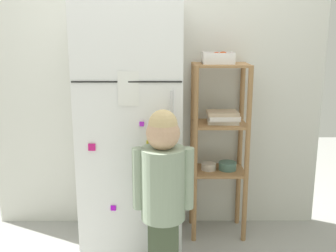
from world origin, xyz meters
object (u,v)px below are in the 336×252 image
refrigerator (132,129)px  pantry_shelf_unit (220,136)px  child_standing (163,183)px  fruit_bin (220,58)px

refrigerator → pantry_shelf_unit: bearing=15.6°
child_standing → fruit_bin: 1.04m
refrigerator → child_standing: 0.59m
child_standing → pantry_shelf_unit: pantry_shelf_unit is taller
refrigerator → pantry_shelf_unit: refrigerator is taller
child_standing → fruit_bin: size_ratio=5.01×
refrigerator → child_standing: (0.21, -0.51, -0.20)m
child_standing → fruit_bin: bearing=60.3°
child_standing → pantry_shelf_unit: bearing=58.9°
refrigerator → fruit_bin: refrigerator is taller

